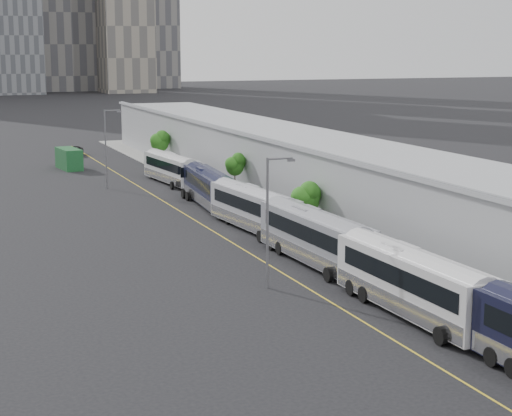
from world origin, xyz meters
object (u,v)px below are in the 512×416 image
bus_6 (171,171)px  suv (75,151)px  bus_2 (414,289)px  bus_3 (315,241)px  street_lamp_far (107,143)px  shipping_container (69,159)px  bus_4 (254,212)px  bus_5 (209,190)px  street_lamp_near (270,214)px

bus_6 → suv: bus_6 is taller
bus_2 → bus_6: size_ratio=1.13×
bus_3 → street_lamp_far: 41.51m
shipping_container → suv: 14.78m
suv → bus_6: bearing=-64.2°
bus_4 → bus_6: (0.69, 28.73, -0.12)m
bus_5 → street_lamp_far: (-7.39, 14.52, 3.67)m
bus_4 → bus_6: bearing=83.9°
bus_4 → shipping_container: 46.54m
street_lamp_far → shipping_container: size_ratio=1.58×
street_lamp_far → bus_5: bearing=-63.0°
bus_3 → street_lamp_near: (-5.73, -4.86, 3.43)m
street_lamp_far → bus_2: bearing=-82.8°
bus_2 → suv: bus_2 is taller
street_lamp_near → bus_2: bearing=-57.7°
bus_2 → bus_3: size_ratio=1.00×
bus_6 → suv: bearing=95.4°
shipping_container → bus_4: bearing=-85.7°
bus_3 → bus_6: bearing=86.9°
bus_4 → bus_5: (0.24, 13.31, -0.05)m
bus_3 → bus_5: bus_3 is taller
shipping_container → street_lamp_near: bearing=-93.9°
bus_4 → street_lamp_near: street_lamp_near is taller
bus_4 → shipping_container: size_ratio=2.32×
bus_3 → suv: bearing=92.2°
bus_2 → bus_5: bus_2 is taller
bus_5 → street_lamp_near: bearing=-96.1°
bus_2 → street_lamp_far: street_lamp_far is taller
bus_2 → bus_5: bearing=88.0°
bus_4 → bus_3: bearing=-95.5°
bus_4 → street_lamp_far: street_lamp_far is taller
bus_5 → suv: bearing=101.9°
bus_4 → street_lamp_far: bearing=99.7°
suv → bus_4: bearing=-70.0°
bus_5 → bus_6: bearing=93.3°
bus_2 → bus_6: bearing=87.7°
bus_2 → suv: size_ratio=2.80×
bus_4 → shipping_container: (-8.65, 45.73, -0.23)m
bus_2 → bus_4: 26.75m
bus_3 → street_lamp_far: (-6.99, 40.77, 3.53)m
bus_6 → bus_3: bearing=-96.8°
suv → bus_2: bearing=-71.8°
bus_4 → street_lamp_near: size_ratio=1.50×
bus_4 → street_lamp_near: (-5.89, -17.79, 3.51)m
bus_3 → bus_5: 26.25m
bus_2 → street_lamp_far: 55.13m
bus_3 → suv: 73.27m
shipping_container → suv: size_ratio=1.15×
bus_2 → street_lamp_near: bearing=120.9°
street_lamp_near → suv: street_lamp_near is taller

